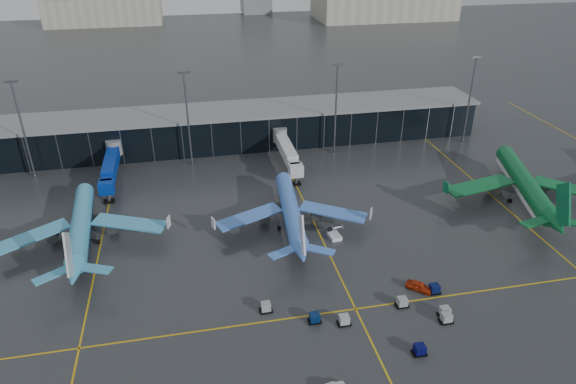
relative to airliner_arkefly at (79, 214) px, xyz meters
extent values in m
plane|color=#282B2D|center=(38.42, -16.59, -6.30)|extent=(600.00, 600.00, 0.00)
cube|color=black|center=(38.42, 45.41, -1.30)|extent=(140.00, 16.00, 10.00)
cube|color=slate|center=(38.42, 45.41, 4.00)|extent=(142.00, 17.00, 0.80)
cylinder|color=#595B60|center=(3.42, 36.91, -1.10)|extent=(4.00, 4.00, 4.00)
cube|color=navy|center=(3.42, 23.41, -1.90)|extent=(3.00, 24.00, 3.00)
cylinder|color=#595B60|center=(3.42, 15.91, -5.00)|extent=(1.00, 1.00, 2.60)
cylinder|color=#595B60|center=(48.42, 36.91, -1.10)|extent=(4.00, 4.00, 4.00)
cube|color=silver|center=(48.42, 23.41, -1.90)|extent=(3.00, 24.00, 3.00)
cylinder|color=#595B60|center=(48.42, 15.91, -5.00)|extent=(1.00, 1.00, 2.60)
cylinder|color=#595B60|center=(-16.58, 33.41, 6.20)|extent=(0.50, 0.50, 25.00)
cube|color=#595B60|center=(-16.58, 33.41, 18.90)|extent=(3.00, 0.40, 0.60)
cylinder|color=#595B60|center=(23.42, 33.41, 6.20)|extent=(0.50, 0.50, 25.00)
cube|color=#595B60|center=(23.42, 33.41, 18.90)|extent=(3.00, 0.40, 0.60)
cylinder|color=#595B60|center=(63.42, 33.41, 6.20)|extent=(0.50, 0.50, 25.00)
cube|color=#595B60|center=(63.42, 33.41, 18.90)|extent=(3.00, 0.40, 0.60)
cylinder|color=#595B60|center=(103.42, 33.41, 6.20)|extent=(0.50, 0.50, 25.00)
cube|color=#595B60|center=(103.42, 33.41, 18.90)|extent=(3.00, 0.40, 0.60)
cube|color=#B2AD99|center=(158.42, 243.41, 2.70)|extent=(90.00, 42.00, 18.00)
cube|color=#B2AD99|center=(-21.58, 263.41, 1.70)|extent=(70.00, 38.00, 16.00)
cube|color=gold|center=(3.42, 3.41, -6.29)|extent=(0.30, 120.00, 0.02)
cube|color=gold|center=(48.42, 3.41, -6.29)|extent=(0.30, 120.00, 0.02)
cube|color=gold|center=(93.42, 3.41, -6.29)|extent=(0.30, 120.00, 0.02)
cube|color=gold|center=(48.42, -31.59, -6.29)|extent=(220.00, 0.30, 0.02)
cube|color=black|center=(56.45, -32.47, -6.12)|extent=(2.20, 1.50, 0.36)
cube|color=gray|center=(56.45, -32.47, -5.35)|extent=(1.60, 1.50, 1.50)
cube|color=black|center=(63.47, -30.28, -6.12)|extent=(2.20, 1.50, 0.36)
cube|color=#040D3B|center=(63.47, -30.28, -5.35)|extent=(1.60, 1.50, 1.50)
cube|color=black|center=(62.04, -37.62, -6.12)|extent=(2.20, 1.50, 0.36)
cube|color=gray|center=(62.04, -37.62, -5.35)|extent=(1.60, 1.50, 1.50)
cube|color=black|center=(62.48, -36.21, -6.12)|extent=(2.20, 1.50, 0.36)
cube|color=gray|center=(62.48, -36.21, -5.35)|extent=(1.60, 1.50, 1.50)
cube|color=black|center=(40.75, -33.25, -6.12)|extent=(2.20, 1.50, 0.36)
cube|color=#051B44|center=(40.75, -33.25, -5.35)|extent=(1.60, 1.50, 1.50)
cube|color=black|center=(45.35, -34.73, -6.12)|extent=(2.20, 1.50, 0.36)
cube|color=#9B9CA4|center=(45.35, -34.73, -5.35)|extent=(1.60, 1.50, 1.50)
cube|color=black|center=(33.30, -29.02, -6.12)|extent=(2.20, 1.50, 0.36)
cube|color=gray|center=(33.30, -29.02, -5.35)|extent=(1.60, 1.50, 1.50)
cube|color=black|center=(54.71, -43.35, -6.12)|extent=(2.20, 1.50, 0.36)
cube|color=#050640|center=(54.71, -43.35, -5.35)|extent=(1.60, 1.50, 1.50)
cube|color=white|center=(51.12, -9.44, -5.90)|extent=(2.56, 3.44, 0.80)
cube|color=white|center=(51.12, -9.44, -4.00)|extent=(1.92, 3.00, 2.29)
imported|color=#B72E0E|center=(61.18, -28.99, -5.49)|extent=(4.82, 4.66, 1.63)
camera|label=1|loc=(23.35, -95.79, 52.63)|focal=32.00mm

